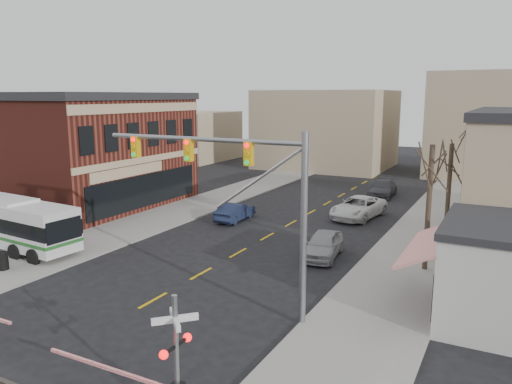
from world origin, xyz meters
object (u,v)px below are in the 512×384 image
car_a (323,245)px  car_d (383,188)px  trash_bin (3,261)px  pedestrian_near (69,241)px  transit_bus (4,221)px  car_b (235,212)px  pedestrian_far (60,226)px  rr_crossing_east (164,360)px  car_c (358,207)px  traffic_signal_mast (244,183)px

car_a → car_d: (-1.24, 19.71, -0.02)m
trash_bin → car_d: size_ratio=0.18×
trash_bin → pedestrian_near: pedestrian_near is taller
transit_bus → car_d: bearing=57.6°
car_a → car_b: car_a is taller
transit_bus → pedestrian_far: 3.27m
transit_bus → pedestrian_far: (2.15, 2.39, -0.62)m
transit_bus → trash_bin: bearing=-37.8°
transit_bus → rr_crossing_east: (19.52, -9.09, 0.27)m
trash_bin → car_a: bearing=35.5°
car_a → car_d: car_a is taller
trash_bin → car_b: 16.48m
rr_crossing_east → car_c: bearing=94.4°
rr_crossing_east → car_d: rr_crossing_east is taller
car_a → transit_bus: bearing=-165.2°
rr_crossing_east → trash_bin: (-15.64, 6.08, -1.37)m
pedestrian_far → car_d: bearing=25.7°
car_a → car_b: bearing=142.9°
trash_bin → pedestrian_near: size_ratio=0.60×
transit_bus → pedestrian_near: transit_bus is taller
transit_bus → pedestrian_near: bearing=7.1°
car_b → traffic_signal_mast: bearing=119.9°
pedestrian_near → trash_bin: bearing=173.3°
car_b → car_d: 16.43m
car_b → pedestrian_near: size_ratio=2.65×
transit_bus → pedestrian_near: (4.96, 0.62, -0.80)m
traffic_signal_mast → pedestrian_near: traffic_signal_mast is taller
transit_bus → traffic_signal_mast: bearing=-4.5°
traffic_signal_mast → pedestrian_far: traffic_signal_mast is taller
rr_crossing_east → car_a: bearing=94.1°
car_b → car_d: (7.71, 14.51, 0.06)m
car_c → pedestrian_far: 21.66m
traffic_signal_mast → car_d: bearing=91.5°
rr_crossing_east → pedestrian_near: size_ratio=3.57×
car_a → traffic_signal_mast: bearing=-100.1°
car_b → rr_crossing_east: bearing=113.7°
pedestrian_far → car_c: bearing=12.1°
car_c → pedestrian_far: size_ratio=3.04×
pedestrian_near → traffic_signal_mast: bearing=-89.0°
rr_crossing_east → car_b: rr_crossing_east is taller
car_b → car_c: (8.04, 5.20, 0.13)m
transit_bus → trash_bin: (3.88, -3.01, -1.11)m
trash_bin → traffic_signal_mast: bearing=6.6°
transit_bus → car_d: size_ratio=2.29×
rr_crossing_east → car_b: size_ratio=1.35×
trash_bin → car_a: car_a is taller
car_d → car_c: bearing=-90.9°
car_c → transit_bus: bearing=-126.1°
traffic_signal_mast → pedestrian_far: (-15.71, 3.78, -4.65)m
pedestrian_near → car_c: bearing=-26.3°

